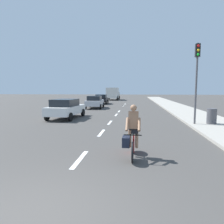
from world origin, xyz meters
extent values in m
plane|color=#423F3D|center=(0.00, 20.00, 0.00)|extent=(160.00, 160.00, 0.00)
cube|color=#9E998E|center=(6.99, 22.00, 0.07)|extent=(3.60, 80.00, 0.14)
cube|color=white|center=(0.00, 3.24, 0.00)|extent=(0.16, 1.80, 0.01)
cube|color=white|center=(0.00, 7.51, 0.00)|extent=(0.16, 1.80, 0.01)
cube|color=white|center=(0.00, 11.02, 0.00)|extent=(0.16, 1.80, 0.01)
cube|color=white|center=(0.00, 15.56, 0.00)|extent=(0.16, 1.80, 0.01)
cube|color=white|center=(0.00, 18.71, 0.00)|extent=(0.16, 1.80, 0.01)
cube|color=white|center=(0.00, 25.84, 0.00)|extent=(0.16, 1.80, 0.01)
cube|color=white|center=(0.00, 26.65, 0.00)|extent=(0.16, 1.80, 0.01)
cube|color=white|center=(0.00, 30.49, 0.00)|extent=(0.16, 1.80, 0.01)
cylinder|color=black|center=(1.75, 3.13, 0.33)|extent=(0.06, 0.66, 0.66)
cylinder|color=red|center=(1.77, 4.18, 0.33)|extent=(0.06, 0.66, 0.66)
cube|color=black|center=(1.76, 3.66, 0.51)|extent=(0.05, 0.95, 0.04)
cylinder|color=black|center=(1.76, 3.87, 0.75)|extent=(0.03, 0.03, 0.48)
cube|color=black|center=(1.75, 3.21, 0.88)|extent=(0.56, 0.04, 0.03)
cube|color=#9E7051|center=(1.76, 3.74, 1.28)|extent=(0.35, 0.32, 0.63)
sphere|color=#9E7051|center=(1.76, 3.68, 1.71)|extent=(0.22, 0.22, 0.22)
cube|color=black|center=(1.76, 3.79, 0.95)|extent=(0.32, 0.23, 0.28)
cube|color=black|center=(1.54, 3.37, 0.63)|extent=(0.25, 0.52, 0.32)
cylinder|color=#9E7051|center=(1.88, 3.74, 0.63)|extent=(0.12, 0.32, 0.62)
cylinder|color=#9E7051|center=(1.64, 3.74, 0.63)|extent=(0.11, 0.20, 0.63)
cylinder|color=#9E7051|center=(1.96, 3.47, 1.18)|extent=(0.10, 0.49, 0.41)
cylinder|color=#9E7051|center=(1.56, 3.48, 1.18)|extent=(0.10, 0.49, 0.41)
cube|color=white|center=(-3.83, 12.85, 0.69)|extent=(2.09, 4.54, 0.64)
cube|color=black|center=(-3.84, 12.63, 1.29)|extent=(1.76, 2.39, 0.56)
cylinder|color=black|center=(-4.69, 14.41, 0.32)|extent=(0.21, 0.65, 0.64)
cylinder|color=black|center=(-2.82, 14.32, 0.32)|extent=(0.21, 0.65, 0.64)
cylinder|color=black|center=(-4.84, 11.39, 0.32)|extent=(0.21, 0.65, 0.64)
cylinder|color=black|center=(-2.98, 11.29, 0.32)|extent=(0.21, 0.65, 0.64)
cube|color=#B7BABF|center=(-3.36, 22.17, 0.69)|extent=(1.99, 4.36, 0.64)
cube|color=black|center=(-3.35, 21.96, 1.29)|extent=(1.68, 2.30, 0.56)
cylinder|color=black|center=(-4.32, 23.59, 0.32)|extent=(0.21, 0.65, 0.64)
cylinder|color=black|center=(-2.53, 23.67, 0.32)|extent=(0.21, 0.65, 0.64)
cylinder|color=black|center=(-4.19, 20.67, 0.32)|extent=(0.21, 0.65, 0.64)
cylinder|color=black|center=(-2.40, 20.75, 0.32)|extent=(0.21, 0.65, 0.64)
cube|color=black|center=(-3.89, 30.14, 0.69)|extent=(2.05, 4.48, 0.64)
cube|color=black|center=(-3.88, 29.92, 1.29)|extent=(1.73, 2.36, 0.56)
cylinder|color=black|center=(-4.88, 31.60, 0.32)|extent=(0.21, 0.65, 0.64)
cylinder|color=black|center=(-3.03, 31.68, 0.32)|extent=(0.21, 0.65, 0.64)
cylinder|color=black|center=(-4.74, 28.61, 0.32)|extent=(0.21, 0.65, 0.64)
cylinder|color=black|center=(-2.89, 28.69, 0.32)|extent=(0.21, 0.65, 0.64)
cube|color=beige|center=(-3.48, 45.78, 1.20)|extent=(2.44, 2.38, 1.40)
cube|color=silver|center=(-3.53, 42.80, 1.65)|extent=(2.47, 4.20, 2.30)
cylinder|color=black|center=(-4.68, 45.68, 0.45)|extent=(0.30, 0.90, 0.90)
cylinder|color=black|center=(-2.28, 45.63, 0.45)|extent=(0.30, 0.90, 0.90)
cylinder|color=black|center=(-4.75, 41.78, 0.45)|extent=(0.30, 0.90, 0.90)
cylinder|color=black|center=(-2.35, 41.73, 0.45)|extent=(0.30, 0.90, 0.90)
cylinder|color=#4C4C51|center=(5.59, 10.36, 2.60)|extent=(0.12, 0.12, 5.20)
cube|color=black|center=(5.59, 10.36, 4.75)|extent=(0.28, 0.24, 0.80)
sphere|color=red|center=(5.59, 10.23, 5.00)|extent=(0.16, 0.16, 0.16)
sphere|color=gold|center=(5.59, 10.23, 4.74)|extent=(0.16, 0.16, 0.16)
sphere|color=green|center=(5.59, 10.23, 4.48)|extent=(0.16, 0.16, 0.16)
cylinder|color=#47474C|center=(6.67, 10.50, 0.63)|extent=(0.60, 0.60, 0.98)
camera|label=1|loc=(1.86, -3.22, 2.31)|focal=32.86mm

